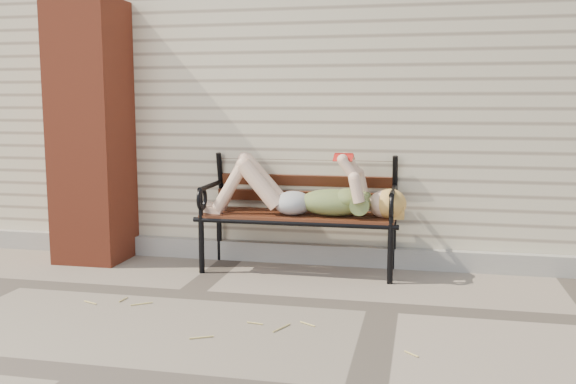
# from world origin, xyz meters

# --- Properties ---
(ground) EXTENTS (80.00, 80.00, 0.00)m
(ground) POSITION_xyz_m (0.00, 0.00, 0.00)
(ground) COLOR gray
(ground) RESTS_ON ground
(house_wall) EXTENTS (8.00, 4.00, 3.00)m
(house_wall) POSITION_xyz_m (0.00, 3.00, 1.50)
(house_wall) COLOR beige
(house_wall) RESTS_ON ground
(foundation_strip) EXTENTS (8.00, 0.10, 0.15)m
(foundation_strip) POSITION_xyz_m (0.00, 0.97, 0.07)
(foundation_strip) COLOR #A49D94
(foundation_strip) RESTS_ON ground
(brick_pillar) EXTENTS (0.50, 0.50, 2.00)m
(brick_pillar) POSITION_xyz_m (-2.30, 0.75, 1.00)
(brick_pillar) COLOR maroon
(brick_pillar) RESTS_ON ground
(garden_bench) EXTENTS (1.54, 0.61, 0.99)m
(garden_bench) POSITION_xyz_m (-0.67, 0.83, 0.56)
(garden_bench) COLOR black
(garden_bench) RESTS_ON ground
(reading_woman) EXTENTS (1.45, 0.33, 0.46)m
(reading_woman) POSITION_xyz_m (-0.65, 0.70, 0.59)
(reading_woman) COLOR #092F45
(reading_woman) RESTS_ON ground
(straw_scatter) EXTENTS (2.47, 1.47, 0.01)m
(straw_scatter) POSITION_xyz_m (-1.09, -1.12, 0.01)
(straw_scatter) COLOR tan
(straw_scatter) RESTS_ON ground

